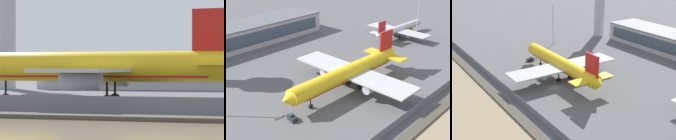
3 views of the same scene
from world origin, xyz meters
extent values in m
plane|color=#565659|center=(0.00, 0.00, 0.00)|extent=(500.00, 500.00, 0.00)
cube|color=#474238|center=(0.00, -20.50, 0.25)|extent=(320.00, 3.00, 0.50)
cube|color=slate|center=(0.00, -16.00, 1.19)|extent=(280.00, 0.08, 2.39)
cylinder|color=slate|center=(0.00, -16.00, 1.19)|extent=(0.10, 0.10, 2.39)
cylinder|color=yellow|center=(-6.98, 7.01, 6.07)|extent=(45.38, 5.69, 4.95)
cube|color=red|center=(-6.98, 7.01, 4.70)|extent=(38.57, 4.59, 0.89)
cube|color=#B7BABF|center=(-4.90, -3.90, 5.45)|extent=(10.32, 21.91, 0.50)
cube|color=#B7BABF|center=(-4.54, 17.85, 5.45)|extent=(10.32, 21.91, 0.50)
cylinder|color=#B7BABF|center=(-6.23, -2.14, 3.84)|extent=(6.39, 2.83, 2.72)
cylinder|color=#B7BABF|center=(-5.93, 16.13, 3.84)|extent=(6.39, 2.83, 2.72)
cube|color=red|center=(12.95, 6.69, 11.02)|extent=(6.80, 0.71, 8.42)
cube|color=yellow|center=(12.88, 2.70, 6.44)|extent=(4.66, 8.05, 0.40)
cube|color=yellow|center=(13.01, 10.67, 6.44)|extent=(4.66, 8.05, 0.40)
cylinder|color=black|center=(-22.84, 7.27, 2.14)|extent=(0.35, 0.35, 2.90)
cylinder|color=black|center=(-22.84, 7.27, 0.69)|extent=(1.40, 0.57, 1.39)
cylinder|color=black|center=(-3.86, 4.36, 2.14)|extent=(0.40, 0.40, 2.90)
cylinder|color=black|center=(-3.86, 4.36, 0.69)|extent=(1.61, 1.14, 1.59)
cylinder|color=black|center=(-3.77, 9.56, 2.14)|extent=(0.40, 0.40, 2.90)
cylinder|color=black|center=(-3.77, 9.56, 0.69)|extent=(1.61, 1.14, 1.59)
cylinder|color=#ADADB2|center=(-47.69, 60.28, 14.61)|extent=(5.78, 5.78, 29.22)
cube|color=#B2B2B7|center=(-2.70, 69.66, 4.54)|extent=(71.60, 17.71, 9.08)
cube|color=#3D4C5B|center=(-2.70, 60.73, 4.99)|extent=(65.87, 0.16, 5.45)
cube|color=#5B5E63|center=(-2.70, 69.66, 9.33)|extent=(72.20, 18.31, 0.50)
camera|label=1|loc=(17.09, -78.13, 5.72)|focal=85.00mm
camera|label=2|loc=(-74.56, -50.86, 46.58)|focal=50.00mm
camera|label=3|loc=(88.09, -54.66, 47.47)|focal=50.00mm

